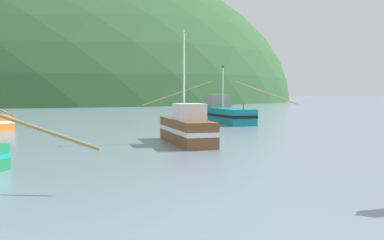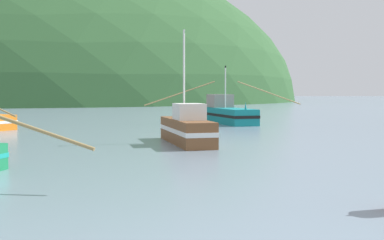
# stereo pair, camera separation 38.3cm
# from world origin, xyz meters

# --- Properties ---
(hill_far_right) EXTENTS (168.06, 134.45, 59.71)m
(hill_far_right) POSITION_xyz_m (-57.13, 155.25, 0.00)
(hill_far_right) COLOR #516B38
(hill_far_right) RESTS_ON ground
(fishing_boat_brown) EXTENTS (3.62, 7.59, 6.91)m
(fishing_boat_brown) POSITION_xyz_m (-3.44, 23.05, 0.90)
(fishing_boat_brown) COLOR brown
(fishing_boat_brown) RESTS_ON ground
(fishing_boat_teal) EXTENTS (15.92, 10.96, 5.70)m
(fishing_boat_teal) POSITION_xyz_m (0.11, 42.27, 0.96)
(fishing_boat_teal) COLOR #147F84
(fishing_boat_teal) RESTS_ON ground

